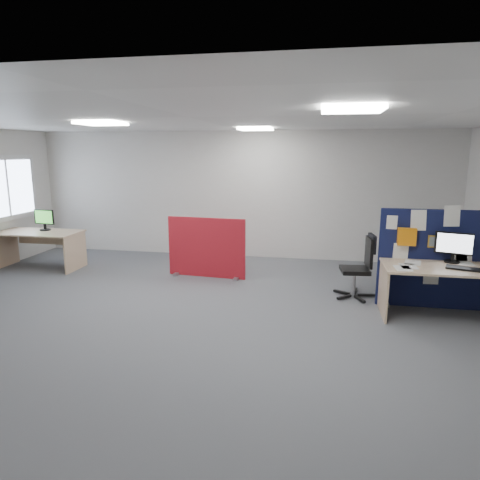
% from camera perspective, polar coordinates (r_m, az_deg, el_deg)
% --- Properties ---
extents(floor, '(9.00, 9.00, 0.00)m').
position_cam_1_polar(floor, '(6.21, -6.27, -9.71)').
color(floor, '#56595E').
rests_on(floor, ground).
extents(ceiling, '(9.00, 7.00, 0.02)m').
position_cam_1_polar(ceiling, '(5.80, -6.88, 15.96)').
color(ceiling, white).
rests_on(ceiling, wall_back).
extents(wall_back, '(9.00, 0.02, 2.70)m').
position_cam_1_polar(wall_back, '(9.23, -0.11, 6.03)').
color(wall_back, silver).
rests_on(wall_back, floor).
extents(wall_front, '(9.00, 0.02, 2.70)m').
position_cam_1_polar(wall_front, '(2.81, -28.34, -8.65)').
color(wall_front, silver).
rests_on(wall_front, floor).
extents(window, '(0.06, 1.70, 1.30)m').
position_cam_1_polar(window, '(9.75, -28.69, 6.09)').
color(window, white).
rests_on(window, wall_left).
extents(ceiling_lights, '(4.10, 4.10, 0.04)m').
position_cam_1_polar(ceiling_lights, '(6.36, -2.03, 15.38)').
color(ceiling_lights, white).
rests_on(ceiling_lights, ceiling).
extents(navy_divider, '(1.77, 0.30, 1.52)m').
position_cam_1_polar(navy_divider, '(6.83, 25.14, -2.32)').
color(navy_divider, '#101B3D').
rests_on(navy_divider, floor).
extents(main_desk, '(1.94, 0.86, 0.73)m').
position_cam_1_polar(main_desk, '(6.57, 26.77, -4.52)').
color(main_desk, tan).
rests_on(main_desk, floor).
extents(monitor_main, '(0.48, 0.20, 0.43)m').
position_cam_1_polar(monitor_main, '(6.68, 26.59, -0.70)').
color(monitor_main, black).
rests_on(monitor_main, main_desk).
extents(keyboard, '(0.48, 0.32, 0.02)m').
position_cam_1_polar(keyboard, '(6.41, 27.76, -3.38)').
color(keyboard, black).
rests_on(keyboard, main_desk).
extents(red_divider, '(1.46, 0.30, 1.10)m').
position_cam_1_polar(red_divider, '(7.81, -4.50, -1.10)').
color(red_divider, maroon).
rests_on(red_divider, floor).
extents(second_desk, '(1.61, 0.80, 0.73)m').
position_cam_1_polar(second_desk, '(9.29, -25.11, -0.02)').
color(second_desk, tan).
rests_on(second_desk, floor).
extents(monitor_second, '(0.46, 0.21, 0.41)m').
position_cam_1_polar(monitor_second, '(9.30, -24.65, 2.57)').
color(monitor_second, black).
rests_on(monitor_second, second_desk).
extents(office_chair, '(0.65, 0.66, 1.00)m').
position_cam_1_polar(office_chair, '(6.93, 15.93, -2.92)').
color(office_chair, black).
rests_on(office_chair, floor).
extents(desk_papers, '(1.46, 0.78, 0.00)m').
position_cam_1_polar(desk_papers, '(6.41, 24.87, -3.21)').
color(desk_papers, white).
rests_on(desk_papers, main_desk).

